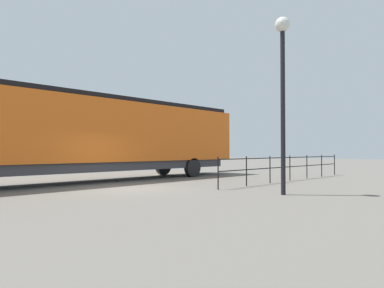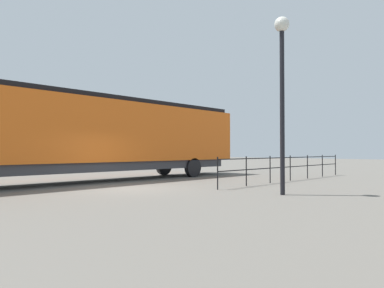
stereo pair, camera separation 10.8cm
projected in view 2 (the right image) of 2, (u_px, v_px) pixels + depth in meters
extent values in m
plane|color=#666059|center=(130.00, 189.00, 14.08)|extent=(120.00, 120.00, 0.00)
cube|color=orange|center=(90.00, 131.00, 17.11)|extent=(2.88, 18.65, 2.99)
cube|color=black|center=(201.00, 143.00, 22.91)|extent=(2.76, 2.46, 2.09)
cube|color=black|center=(90.00, 99.00, 17.14)|extent=(2.59, 17.91, 0.24)
cube|color=#38383D|center=(89.00, 166.00, 17.07)|extent=(2.59, 17.16, 0.45)
cylinder|color=black|center=(164.00, 166.00, 22.25)|extent=(0.30, 1.10, 1.10)
cylinder|color=black|center=(193.00, 168.00, 20.46)|extent=(0.30, 1.10, 1.10)
cylinder|color=black|center=(282.00, 111.00, 12.14)|extent=(0.16, 0.16, 5.81)
sphere|color=silver|center=(282.00, 24.00, 12.20)|extent=(0.52, 0.52, 0.52)
cube|color=black|center=(290.00, 157.00, 17.89)|extent=(0.04, 11.60, 0.04)
cube|color=black|center=(290.00, 167.00, 17.88)|extent=(0.04, 11.60, 0.04)
cylinder|color=black|center=(218.00, 173.00, 13.72)|extent=(0.05, 0.05, 1.29)
cylinder|color=black|center=(246.00, 171.00, 15.11)|extent=(0.05, 0.05, 1.29)
cylinder|color=black|center=(270.00, 169.00, 16.49)|extent=(0.05, 0.05, 1.29)
cylinder|color=black|center=(290.00, 168.00, 17.88)|extent=(0.05, 0.05, 1.29)
cylinder|color=black|center=(307.00, 167.00, 19.27)|extent=(0.05, 0.05, 1.29)
cylinder|color=black|center=(322.00, 166.00, 20.65)|extent=(0.05, 0.05, 1.29)
cylinder|color=black|center=(335.00, 165.00, 22.04)|extent=(0.05, 0.05, 1.29)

